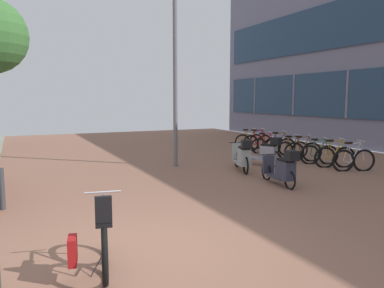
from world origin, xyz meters
The scene contains 16 objects.
ground centered at (1.43, 0.00, -0.02)m, with size 21.00×40.00×0.13m.
bicycle_foreground centered at (-0.81, -0.42, 0.40)m, with size 0.79×1.44×1.12m.
bicycle_rack_00 centered at (7.73, 3.11, 0.35)m, with size 1.33×0.58×0.99m.
bicycle_rack_01 centered at (7.69, 3.83, 0.35)m, with size 1.31×0.60×1.00m.
bicycle_rack_02 centered at (7.72, 4.56, 0.34)m, with size 1.21×0.66×0.96m.
bicycle_rack_03 centered at (7.64, 5.28, 0.35)m, with size 1.20×0.74×1.00m.
bicycle_rack_04 centered at (7.77, 6.01, 0.33)m, with size 1.25×0.48×0.93m.
bicycle_rack_05 centered at (7.72, 6.73, 0.35)m, with size 1.33×0.53×1.02m.
bicycle_rack_06 centered at (7.61, 7.46, 0.33)m, with size 1.20×0.57×0.92m.
bicycle_rack_07 centered at (7.72, 8.18, 0.36)m, with size 1.38×0.49×1.02m.
bicycle_rack_08 centered at (7.77, 8.91, 0.34)m, with size 1.32×0.52×0.97m.
scooter_near centered at (4.43, 2.45, 0.45)m, with size 0.55×1.65×1.00m.
scooter_mid centered at (4.58, 4.53, 0.48)m, with size 0.85×1.74×1.06m.
scooter_far centered at (5.80, 5.14, 0.46)m, with size 0.96×1.57×1.01m.
lamp_post centered at (3.10, 6.36, 3.31)m, with size 0.20×0.52×5.98m.
bollard_far centered at (-2.05, 3.22, 0.43)m, with size 0.12×0.12×0.86m.
Camera 1 is at (-1.77, -5.17, 2.24)m, focal length 35.27 mm.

